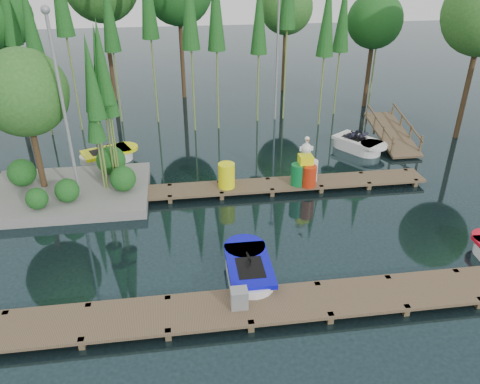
{
  "coord_description": "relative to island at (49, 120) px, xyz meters",
  "views": [
    {
      "loc": [
        -1.55,
        -14.1,
        9.05
      ],
      "look_at": [
        0.5,
        0.5,
        1.1
      ],
      "focal_mm": 35.0,
      "sensor_mm": 36.0,
      "label": 1
    }
  ],
  "objects": [
    {
      "name": "drum_cluster",
      "position": [
        9.74,
        -0.94,
        -2.29
      ],
      "size": [
        1.17,
        1.08,
        2.02
      ],
      "color": "#0C6F30",
      "rests_on": "far_dock"
    },
    {
      "name": "yellow_barrel",
      "position": [
        6.54,
        -0.79,
        -2.38
      ],
      "size": [
        0.67,
        0.67,
        1.01
      ],
      "primitive_type": "cylinder",
      "color": "#FBFF0D",
      "rests_on": "far_dock"
    },
    {
      "name": "far_dock",
      "position": [
        7.3,
        -0.79,
        -2.95
      ],
      "size": [
        15.0,
        1.2,
        0.5
      ],
      "color": "brown",
      "rests_on": "ground"
    },
    {
      "name": "lamp_rear",
      "position": [
        10.3,
        7.71,
        1.08
      ],
      "size": [
        0.3,
        0.3,
        7.25
      ],
      "color": "gray",
      "rests_on": "ground"
    },
    {
      "name": "island",
      "position": [
        0.0,
        0.0,
        0.0
      ],
      "size": [
        6.2,
        4.2,
        6.75
      ],
      "color": "gray",
      "rests_on": "ground"
    },
    {
      "name": "seagull_post",
      "position": [
        9.84,
        -0.79,
        -2.35
      ],
      "size": [
        0.49,
        0.27,
        0.79
      ],
      "color": "gray",
      "rests_on": "far_dock"
    },
    {
      "name": "tree_screen",
      "position": [
        4.26,
        7.31,
        2.93
      ],
      "size": [
        34.42,
        18.53,
        10.31
      ],
      "color": "#412E1B",
      "rests_on": "ground"
    },
    {
      "name": "boat_blue",
      "position": [
        6.58,
        -6.27,
        -2.9
      ],
      "size": [
        1.32,
        2.88,
        0.97
      ],
      "rotation": [
        0.0,
        0.0,
        -0.01
      ],
      "color": "white",
      "rests_on": "ground"
    },
    {
      "name": "near_dock",
      "position": [
        6.3,
        -7.79,
        -2.95
      ],
      "size": [
        18.0,
        1.5,
        0.5
      ],
      "color": "brown",
      "rests_on": "ground"
    },
    {
      "name": "ramp",
      "position": [
        15.3,
        3.21,
        -2.6
      ],
      "size": [
        1.5,
        3.94,
        1.49
      ],
      "color": "brown",
      "rests_on": "ground"
    },
    {
      "name": "lamp_island",
      "position": [
        0.8,
        -0.79,
        1.08
      ],
      "size": [
        0.3,
        0.3,
        7.25
      ],
      "color": "gray",
      "rests_on": "ground"
    },
    {
      "name": "ground_plane",
      "position": [
        6.3,
        -3.29,
        -3.18
      ],
      "size": [
        90.0,
        90.0,
        0.0
      ],
      "primitive_type": "plane",
      "color": "#1A2C31"
    },
    {
      "name": "boat_yellow_far",
      "position": [
        1.44,
        3.03,
        -2.9
      ],
      "size": [
        2.96,
        2.19,
        1.35
      ],
      "rotation": [
        0.0,
        0.0,
        0.06
      ],
      "color": "white",
      "rests_on": "ground"
    },
    {
      "name": "boat_white_far",
      "position": [
        13.38,
        2.73,
        -2.89
      ],
      "size": [
        2.62,
        3.02,
        1.32
      ],
      "rotation": [
        0.0,
        0.0,
        -0.27
      ],
      "color": "white",
      "rests_on": "ground"
    },
    {
      "name": "utility_cabinet",
      "position": [
        6.07,
        -7.79,
        -2.6
      ],
      "size": [
        0.46,
        0.39,
        0.56
      ],
      "primitive_type": "cube",
      "color": "gray",
      "rests_on": "near_dock"
    }
  ]
}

